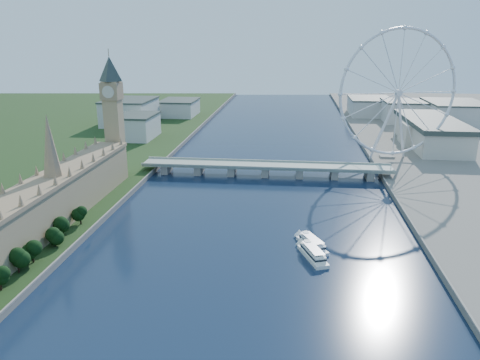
# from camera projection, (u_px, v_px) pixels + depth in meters

# --- Properties ---
(parliament_range) EXTENTS (24.00, 200.00, 70.00)m
(parliament_range) POSITION_uv_depth(u_px,v_px,m) (56.00, 198.00, 301.81)
(parliament_range) COLOR tan
(parliament_range) RESTS_ON ground
(big_ben) EXTENTS (20.02, 20.02, 110.00)m
(big_ben) POSITION_uv_depth(u_px,v_px,m) (112.00, 101.00, 390.37)
(big_ben) COLOR tan
(big_ben) RESTS_ON ground
(westminster_bridge) EXTENTS (220.00, 22.00, 9.50)m
(westminster_bridge) POSITION_uv_depth(u_px,v_px,m) (266.00, 168.00, 415.08)
(westminster_bridge) COLOR gray
(westminster_bridge) RESTS_ON ground
(london_eye) EXTENTS (113.60, 39.12, 124.30)m
(london_eye) POSITION_uv_depth(u_px,v_px,m) (398.00, 93.00, 436.73)
(london_eye) COLOR silver
(london_eye) RESTS_ON ground
(county_hall) EXTENTS (54.00, 144.00, 35.00)m
(county_hall) POSITION_uv_depth(u_px,v_px,m) (429.00, 147.00, 521.77)
(county_hall) COLOR beige
(county_hall) RESTS_ON ground
(city_skyline) EXTENTS (505.00, 280.00, 32.00)m
(city_skyline) POSITION_uv_depth(u_px,v_px,m) (305.00, 112.00, 654.99)
(city_skyline) COLOR beige
(city_skyline) RESTS_ON ground
(tour_boat_near) EXTENTS (20.35, 30.41, 6.66)m
(tour_boat_near) POSITION_uv_depth(u_px,v_px,m) (312.00, 247.00, 273.38)
(tour_boat_near) COLOR white
(tour_boat_near) RESTS_ON ground
(tour_boat_far) EXTENTS (18.47, 31.96, 6.90)m
(tour_boat_far) POSITION_uv_depth(u_px,v_px,m) (313.00, 258.00, 260.15)
(tour_boat_far) COLOR white
(tour_boat_far) RESTS_ON ground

